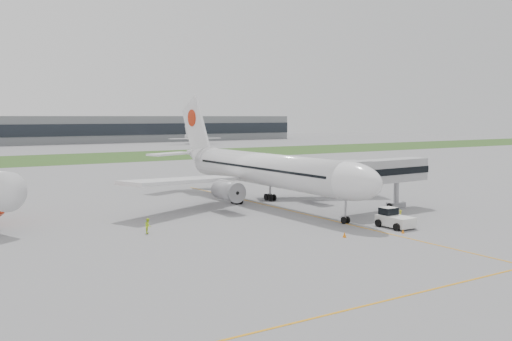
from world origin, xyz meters
TOP-DOWN VIEW (x-y plane):
  - ground at (0.00, 0.00)m, footprint 600.00×600.00m
  - apron_markings at (0.00, -5.00)m, footprint 70.00×70.00m
  - grass_strip at (0.00, 120.00)m, footprint 600.00×50.00m
  - terminal_building at (0.00, 229.87)m, footprint 320.00×22.30m
  - airliner at (0.00, 4.87)m, footprint 48.13×53.95m
  - pushback_tug at (3.50, -19.99)m, footprint 3.17×4.66m
  - jet_bridge at (11.04, -10.08)m, footprint 16.63×5.44m
  - safety_cone_left at (-5.74, -21.30)m, footprint 0.45×0.45m
  - safety_cone_right at (1.61, -23.32)m, footprint 0.37×0.37m
  - ground_crew_near at (6.00, -18.72)m, footprint 0.75×0.62m
  - ground_crew_far at (-23.75, -6.98)m, footprint 0.98×1.08m
  - distant_aircraft_right at (78.87, 184.57)m, footprint 28.62×25.85m

SIDE VIEW (x-z plane):
  - ground at x=0.00m, z-range 0.00..0.00m
  - apron_markings at x=0.00m, z-range -0.02..0.02m
  - distant_aircraft_right at x=78.87m, z-range -5.04..5.04m
  - grass_strip at x=0.00m, z-range 0.00..0.02m
  - safety_cone_right at x=1.61m, z-range 0.00..0.51m
  - safety_cone_left at x=-5.74m, z-range 0.00..0.62m
  - ground_crew_near at x=6.00m, z-range 0.00..1.77m
  - ground_crew_far at x=-23.75m, z-range 0.00..1.81m
  - pushback_tug at x=3.50m, z-range -0.09..2.28m
  - airliner at x=0.00m, z-range -3.28..14.60m
  - jet_bridge at x=11.04m, z-range 1.85..9.54m
  - terminal_building at x=0.00m, z-range 0.00..14.00m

